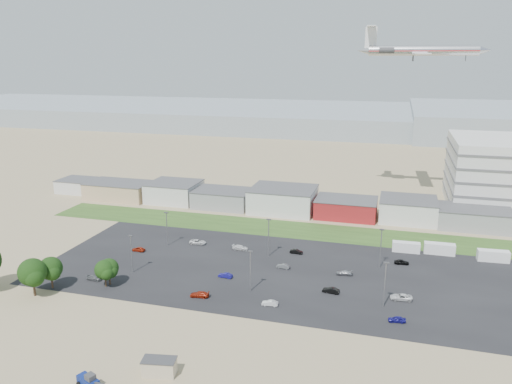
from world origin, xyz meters
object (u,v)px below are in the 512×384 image
(parked_car_3, at_px, (200,294))
(telehandler, at_px, (88,380))
(parked_car_0, at_px, (401,297))
(parked_car_10, at_px, (94,278))
(parked_car_2, at_px, (397,319))
(parked_car_7, at_px, (283,266))
(portable_shed, at_px, (159,367))
(parked_car_9, at_px, (198,242))
(parked_car_12, at_px, (344,273))
(parked_car_1, at_px, (331,290))
(parked_car_13, at_px, (270,303))
(parked_car_6, at_px, (240,248))
(parked_car_8, at_px, (402,262))
(parked_car_5, at_px, (139,249))
(parked_car_11, at_px, (296,252))
(airliner, at_px, (423,50))
(box_trailer_a, at_px, (406,247))
(parked_car_4, at_px, (225,275))

(parked_car_3, bearing_deg, telehandler, -15.05)
(parked_car_0, height_order, parked_car_10, parked_car_0)
(telehandler, relative_size, parked_car_2, 1.90)
(parked_car_7, bearing_deg, portable_shed, -4.81)
(telehandler, bearing_deg, parked_car_9, 119.61)
(portable_shed, distance_m, parked_car_12, 55.31)
(portable_shed, height_order, parked_car_1, portable_shed)
(parked_car_13, bearing_deg, parked_car_7, -179.89)
(portable_shed, xyz_separation_m, parked_car_9, (-17.33, 59.03, -0.78))
(parked_car_6, relative_size, parked_car_8, 1.20)
(parked_car_5, xyz_separation_m, parked_car_13, (42.79, -20.61, -0.05))
(parked_car_5, distance_m, parked_car_11, 43.58)
(telehandler, distance_m, parked_car_13, 41.06)
(parked_car_11, height_order, parked_car_12, parked_car_12)
(airliner, bearing_deg, parked_car_12, -105.05)
(parked_car_7, xyz_separation_m, parked_car_12, (15.34, 0.14, 0.02))
(portable_shed, bearing_deg, parked_car_0, 34.83)
(parked_car_12, bearing_deg, parked_car_2, 27.67)
(parked_car_2, bearing_deg, parked_car_7, -132.55)
(parked_car_8, distance_m, parked_car_13, 41.44)
(parked_car_5, bearing_deg, telehandler, 23.62)
(parked_car_3, bearing_deg, parked_car_2, 84.31)
(parked_car_9, xyz_separation_m, parked_car_13, (29.18, -30.31, -0.08))
(box_trailer_a, relative_size, parked_car_13, 2.10)
(portable_shed, bearing_deg, parked_car_8, 46.56)
(parked_car_6, xyz_separation_m, parked_car_13, (16.09, -29.36, -0.07))
(parked_car_4, height_order, parked_car_11, parked_car_4)
(telehandler, bearing_deg, parked_car_4, 103.69)
(parked_car_5, relative_size, parked_car_7, 1.07)
(parked_car_5, relative_size, parked_car_6, 0.83)
(airliner, xyz_separation_m, parked_car_13, (-30.53, -98.12, -54.02))
(box_trailer_a, relative_size, parked_car_10, 1.96)
(portable_shed, bearing_deg, parked_car_7, 68.01)
(portable_shed, xyz_separation_m, parked_car_11, (11.42, 59.60, -0.86))
(telehandler, distance_m, parked_car_12, 65.54)
(airliner, height_order, parked_car_13, airliner)
(parked_car_1, height_order, parked_car_12, parked_car_1)
(parked_car_0, xyz_separation_m, parked_car_11, (-27.66, 20.39, -0.08))
(parked_car_1, relative_size, parked_car_12, 0.96)
(telehandler, bearing_deg, parked_car_1, 76.18)
(parked_car_5, distance_m, parked_car_8, 70.89)
(parked_car_11, bearing_deg, parked_car_10, 126.80)
(parked_car_1, bearing_deg, parked_car_3, -63.24)
(parked_car_12, bearing_deg, parked_car_9, -107.84)
(parked_car_13, bearing_deg, parked_car_4, -132.64)
(portable_shed, distance_m, box_trailer_a, 80.09)
(portable_shed, relative_size, parked_car_10, 1.51)
(parked_car_1, bearing_deg, parked_car_11, -142.96)
(telehandler, bearing_deg, parked_car_11, 95.18)
(box_trailer_a, height_order, parked_car_1, box_trailer_a)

